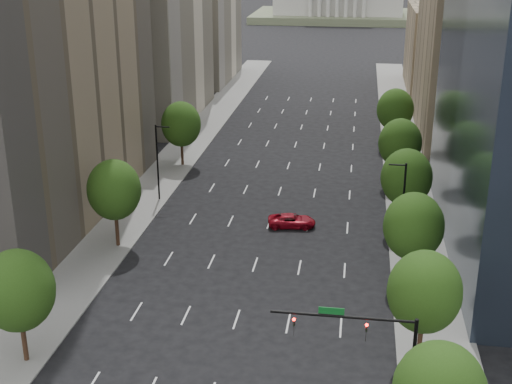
% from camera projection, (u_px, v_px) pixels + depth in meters
% --- Properties ---
extents(sidewalk_left, '(6.00, 200.00, 0.15)m').
position_uv_depth(sidewalk_left, '(129.00, 215.00, 76.66)').
color(sidewalk_left, slate).
rests_on(sidewalk_left, ground).
extents(sidewalk_right, '(6.00, 200.00, 0.15)m').
position_uv_depth(sidewalk_right, '(417.00, 231.00, 72.37)').
color(sidewalk_right, slate).
rests_on(sidewalk_right, ground).
extents(midrise_cream_left, '(14.00, 30.00, 35.00)m').
position_uv_depth(midrise_cream_left, '(150.00, 10.00, 111.79)').
color(midrise_cream_left, beige).
rests_on(midrise_cream_left, ground).
extents(filler_left, '(14.00, 26.00, 18.00)m').
position_uv_depth(filler_left, '(198.00, 36.00, 145.35)').
color(filler_left, beige).
rests_on(filler_left, ground).
extents(parking_tan_right, '(14.00, 30.00, 30.00)m').
position_uv_depth(parking_tan_right, '(473.00, 35.00, 102.96)').
color(parking_tan_right, '#8C7759').
rests_on(parking_tan_right, ground).
extents(filler_right, '(14.00, 26.00, 16.00)m').
position_uv_depth(filler_right, '(445.00, 49.00, 135.99)').
color(filler_right, '#8C7759').
rests_on(filler_right, ground).
extents(tree_right_1, '(5.20, 5.20, 8.75)m').
position_uv_depth(tree_right_1, '(424.00, 292.00, 48.35)').
color(tree_right_1, '#382316').
rests_on(tree_right_1, ground).
extents(tree_right_2, '(5.20, 5.20, 8.61)m').
position_uv_depth(tree_right_2, '(414.00, 226.00, 59.53)').
color(tree_right_2, '#382316').
rests_on(tree_right_2, ground).
extents(tree_right_3, '(5.20, 5.20, 8.89)m').
position_uv_depth(tree_right_3, '(406.00, 178.00, 70.55)').
color(tree_right_3, '#382316').
rests_on(tree_right_3, ground).
extents(tree_right_4, '(5.20, 5.20, 8.46)m').
position_uv_depth(tree_right_4, '(400.00, 143.00, 83.69)').
color(tree_right_4, '#382316').
rests_on(tree_right_4, ground).
extents(tree_right_5, '(5.20, 5.20, 8.75)m').
position_uv_depth(tree_right_5, '(395.00, 110.00, 98.42)').
color(tree_right_5, '#382316').
rests_on(tree_right_5, ground).
extents(tree_left_0, '(5.20, 5.20, 8.75)m').
position_uv_depth(tree_left_0, '(18.00, 291.00, 48.52)').
color(tree_left_0, '#382316').
rests_on(tree_left_0, ground).
extents(tree_left_1, '(5.20, 5.20, 8.97)m').
position_uv_depth(tree_left_1, '(114.00, 190.00, 66.99)').
color(tree_left_1, '#382316').
rests_on(tree_left_1, ground).
extents(tree_left_2, '(5.20, 5.20, 8.68)m').
position_uv_depth(tree_left_2, '(181.00, 124.00, 91.20)').
color(tree_left_2, '#382316').
rests_on(tree_left_2, ground).
extents(streetlight_rn, '(1.70, 0.20, 9.00)m').
position_uv_depth(streetlight_rn, '(402.00, 205.00, 66.36)').
color(streetlight_rn, black).
rests_on(streetlight_rn, ground).
extents(streetlight_ln, '(1.70, 0.20, 9.00)m').
position_uv_depth(streetlight_ln, '(158.00, 160.00, 79.35)').
color(streetlight_ln, black).
rests_on(streetlight_ln, ground).
extents(traffic_signal, '(9.12, 0.40, 7.38)m').
position_uv_depth(traffic_signal, '(374.00, 342.00, 43.46)').
color(traffic_signal, black).
rests_on(traffic_signal, ground).
extents(foothills, '(720.00, 413.00, 263.00)m').
position_uv_depth(foothills, '(394.00, 19.00, 583.08)').
color(foothills, olive).
rests_on(foothills, ground).
extents(car_red_far, '(5.24, 2.92, 1.39)m').
position_uv_depth(car_red_far, '(292.00, 221.00, 73.45)').
color(car_red_far, maroon).
rests_on(car_red_far, ground).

